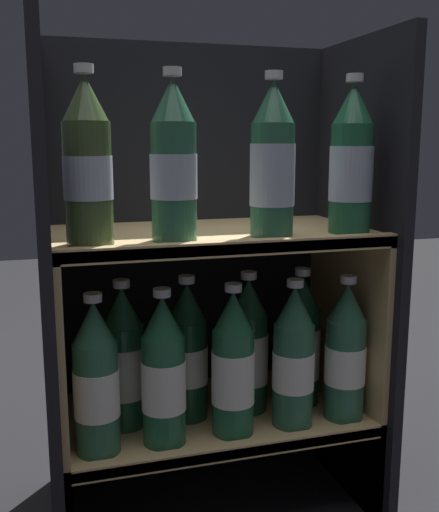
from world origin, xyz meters
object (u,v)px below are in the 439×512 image
(bottle_lower_back_1, at_px, (187,354))
(bottle_lower_front_0, at_px, (96,382))
(bottle_lower_back_0, at_px, (124,362))
(bottle_lower_back_2, at_px, (248,349))
(bottle_lower_front_1, at_px, (163,375))
(bottle_lower_front_2, at_px, (233,368))
(bottle_lower_front_3, at_px, (293,360))
(bottle_lower_front_4, at_px, (345,355))
(bottle_upper_front_0, at_px, (88,165))
(bottle_upper_front_3, at_px, (351,164))
(bottle_upper_front_1, at_px, (174,165))
(bottle_upper_front_2, at_px, (272,165))
(bottle_lower_back_3, at_px, (301,344))

(bottle_lower_back_1, bearing_deg, bottle_lower_front_0, -154.39)
(bottle_lower_back_0, bearing_deg, bottle_lower_back_2, -0.00)
(bottle_lower_front_1, distance_m, bottle_lower_front_2, 0.13)
(bottle_lower_back_0, bearing_deg, bottle_lower_front_2, -24.89)
(bottle_lower_front_3, bearing_deg, bottle_lower_front_0, 180.00)
(bottle_lower_front_3, bearing_deg, bottle_lower_back_0, 164.18)
(bottle_lower_front_0, relative_size, bottle_lower_back_0, 1.00)
(bottle_lower_front_4, xyz_separation_m, bottle_lower_back_1, (-0.29, 0.09, 0.00))
(bottle_upper_front_0, height_order, bottle_lower_front_0, bottle_upper_front_0)
(bottle_upper_front_3, bearing_deg, bottle_lower_front_0, 180.00)
(bottle_upper_front_0, bearing_deg, bottle_upper_front_1, 0.00)
(bottle_lower_front_1, xyz_separation_m, bottle_lower_back_1, (0.06, 0.09, 0.00))
(bottle_upper_front_1, bearing_deg, bottle_lower_front_3, 0.00)
(bottle_upper_front_2, relative_size, bottle_lower_front_4, 1.00)
(bottle_lower_front_0, distance_m, bottle_lower_back_3, 0.42)
(bottle_upper_front_0, distance_m, bottle_lower_back_3, 0.55)
(bottle_upper_front_1, distance_m, bottle_lower_back_1, 0.37)
(bottle_upper_front_1, distance_m, bottle_lower_back_0, 0.38)
(bottle_upper_front_1, height_order, bottle_lower_front_2, bottle_upper_front_1)
(bottle_lower_front_2, bearing_deg, bottle_lower_front_3, -0.00)
(bottle_lower_back_0, xyz_separation_m, bottle_lower_back_2, (0.24, -0.00, -0.00))
(bottle_lower_back_0, distance_m, bottle_lower_back_1, 0.12)
(bottle_upper_front_2, relative_size, bottle_upper_front_3, 1.00)
(bottle_lower_front_2, height_order, bottle_lower_back_3, same)
(bottle_lower_front_4, relative_size, bottle_lower_back_0, 1.00)
(bottle_upper_front_2, height_order, bottle_lower_front_4, bottle_upper_front_2)
(bottle_lower_back_1, bearing_deg, bottle_lower_front_4, -16.56)
(bottle_lower_front_3, height_order, bottle_lower_back_1, same)
(bottle_lower_front_3, height_order, bottle_lower_back_2, same)
(bottle_upper_front_0, bearing_deg, bottle_lower_back_3, 11.72)
(bottle_upper_front_3, height_order, bottle_lower_front_4, bottle_upper_front_3)
(bottle_lower_front_1, bearing_deg, bottle_upper_front_1, 0.00)
(bottle_upper_front_3, relative_size, bottle_lower_front_4, 1.00)
(bottle_upper_front_1, xyz_separation_m, bottle_lower_front_0, (-0.14, 0.00, -0.36))
(bottle_lower_front_2, height_order, bottle_lower_front_3, same)
(bottle_upper_front_0, bearing_deg, bottle_upper_front_2, 0.00)
(bottle_upper_front_1, bearing_deg, bottle_lower_back_2, 27.77)
(bottle_upper_front_2, bearing_deg, bottle_lower_front_0, 180.00)
(bottle_lower_front_4, distance_m, bottle_lower_back_0, 0.42)
(bottle_upper_front_1, height_order, bottle_lower_back_0, bottle_upper_front_1)
(bottle_upper_front_0, xyz_separation_m, bottle_lower_front_2, (0.24, 0.00, -0.36))
(bottle_lower_front_3, relative_size, bottle_lower_back_1, 1.00)
(bottle_lower_front_0, xyz_separation_m, bottle_lower_back_0, (0.06, 0.09, -0.00))
(bottle_upper_front_3, height_order, bottle_lower_back_2, bottle_upper_front_3)
(bottle_lower_back_3, bearing_deg, bottle_upper_front_0, -168.28)
(bottle_upper_front_3, height_order, bottle_lower_front_1, bottle_upper_front_3)
(bottle_lower_back_1, distance_m, bottle_lower_back_3, 0.23)
(bottle_upper_front_2, bearing_deg, bottle_lower_back_0, 161.38)
(bottle_upper_front_0, relative_size, bottle_lower_back_0, 1.00)
(bottle_lower_front_4, height_order, bottle_lower_back_3, same)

